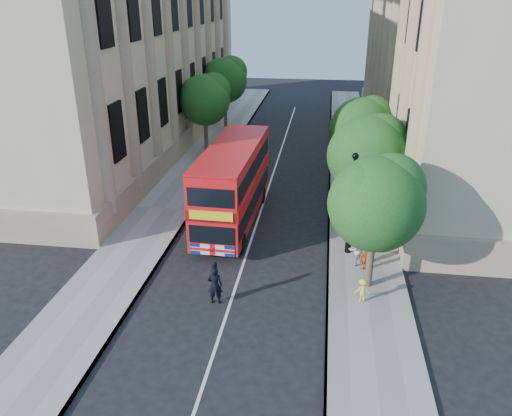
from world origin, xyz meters
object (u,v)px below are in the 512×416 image
at_px(double_decker_bus, 233,183).
at_px(police_constable, 215,285).
at_px(box_van, 235,178).
at_px(lamp_post, 351,208).
at_px(woman_pedestrian, 356,249).

xyz_separation_m(double_decker_bus, police_constable, (0.69, -7.93, -1.57)).
distance_m(box_van, police_constable, 11.14).
bearing_deg(box_van, double_decker_bus, -86.78).
distance_m(lamp_post, box_van, 9.09).
bearing_deg(box_van, woman_pedestrian, -50.64).
bearing_deg(double_decker_bus, police_constable, -83.25).
height_order(box_van, woman_pedestrian, box_van).
xyz_separation_m(lamp_post, woman_pedestrian, (0.31, -1.21, -1.57)).
bearing_deg(police_constable, woman_pedestrian, -152.97).
xyz_separation_m(box_van, woman_pedestrian, (7.10, -7.17, -0.58)).
bearing_deg(box_van, police_constable, -89.36).
bearing_deg(lamp_post, double_decker_bus, 155.85).
distance_m(double_decker_bus, box_van, 3.29).
relative_size(double_decker_bus, box_van, 1.71).
bearing_deg(lamp_post, woman_pedestrian, -75.45).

